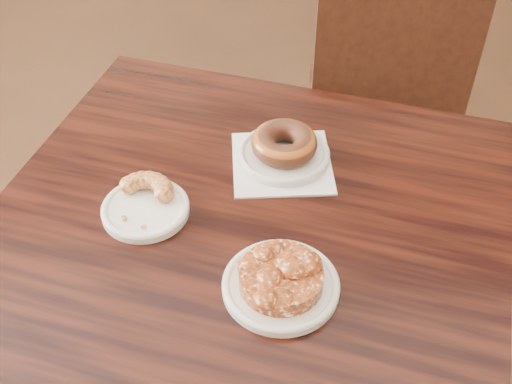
# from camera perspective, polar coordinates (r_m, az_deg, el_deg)

# --- Properties ---
(cafe_table) EXTENTS (0.95, 0.95, 0.75)m
(cafe_table) POSITION_cam_1_polar(r_m,az_deg,el_deg) (1.33, -1.04, -14.44)
(cafe_table) COLOR black
(cafe_table) RESTS_ON floor
(chair_far) EXTENTS (0.44, 0.44, 0.90)m
(chair_far) POSITION_cam_1_polar(r_m,az_deg,el_deg) (1.81, 10.60, 7.22)
(chair_far) COLOR black
(chair_far) RESTS_ON floor
(napkin) EXTENTS (0.21, 0.21, 0.00)m
(napkin) POSITION_cam_1_polar(r_m,az_deg,el_deg) (1.14, 2.31, 2.60)
(napkin) COLOR white
(napkin) RESTS_ON cafe_table
(plate_donut) EXTENTS (0.16, 0.16, 0.01)m
(plate_donut) POSITION_cam_1_polar(r_m,az_deg,el_deg) (1.15, 2.49, 3.33)
(plate_donut) COLOR silver
(plate_donut) RESTS_ON napkin
(plate_cruller) EXTENTS (0.14, 0.14, 0.01)m
(plate_cruller) POSITION_cam_1_polar(r_m,az_deg,el_deg) (1.07, -9.80, -1.55)
(plate_cruller) COLOR white
(plate_cruller) RESTS_ON cafe_table
(plate_fritter) EXTENTS (0.17, 0.17, 0.01)m
(plate_fritter) POSITION_cam_1_polar(r_m,az_deg,el_deg) (0.95, 2.21, -8.34)
(plate_fritter) COLOR white
(plate_fritter) RESTS_ON cafe_table
(glazed_donut) EXTENTS (0.12, 0.12, 0.04)m
(glazed_donut) POSITION_cam_1_polar(r_m,az_deg,el_deg) (1.13, 2.53, 4.37)
(glazed_donut) COLOR brown
(glazed_donut) RESTS_ON plate_donut
(apple_fritter) EXTENTS (0.17, 0.17, 0.04)m
(apple_fritter) POSITION_cam_1_polar(r_m,az_deg,el_deg) (0.93, 2.26, -7.34)
(apple_fritter) COLOR #491E07
(apple_fritter) RESTS_ON plate_fritter
(cruller_fragment) EXTENTS (0.11, 0.11, 0.03)m
(cruller_fragment) POSITION_cam_1_polar(r_m,az_deg,el_deg) (1.05, -9.93, -0.74)
(cruller_fragment) COLOR brown
(cruller_fragment) RESTS_ON plate_cruller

